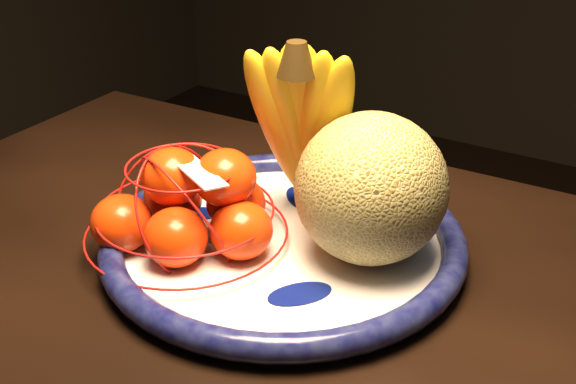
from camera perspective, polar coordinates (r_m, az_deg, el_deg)
The scene contains 5 objects.
fruit_bowl at distance 0.78m, azimuth -0.38°, elevation -3.85°, with size 0.39×0.39×0.03m.
cantaloupe at distance 0.72m, azimuth 6.57°, elevation 0.28°, with size 0.15×0.15×0.15m, color olive.
banana_bunch at distance 0.78m, azimuth 1.30°, elevation 5.57°, with size 0.15×0.15×0.23m.
mandarin_bag at distance 0.76m, azimuth -7.68°, elevation -1.23°, with size 0.27×0.27×0.14m.
price_tag at distance 0.72m, azimuth -7.12°, elevation 1.61°, with size 0.07×0.03×0.00m, color white.
Camera 1 is at (0.14, -0.44, 1.20)m, focal length 45.00 mm.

